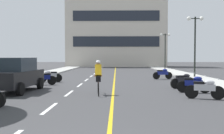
# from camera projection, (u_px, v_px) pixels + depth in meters

# --- Properties ---
(ground_plane) EXTENTS (140.00, 140.00, 0.00)m
(ground_plane) POSITION_uv_depth(u_px,v_px,m) (112.00, 77.00, 24.72)
(ground_plane) COLOR #38383A
(curb_left) EXTENTS (2.40, 72.00, 0.12)m
(curb_left) POSITION_uv_depth(u_px,v_px,m) (43.00, 74.00, 27.83)
(curb_left) COLOR #A8A8A3
(curb_left) RESTS_ON ground
(curb_right) EXTENTS (2.40, 72.00, 0.12)m
(curb_right) POSITION_uv_depth(u_px,v_px,m) (183.00, 74.00, 27.59)
(curb_right) COLOR #A8A8A3
(curb_right) RESTS_ON ground
(lane_dash_1) EXTENTS (0.14, 2.20, 0.01)m
(lane_dash_1) POSITION_uv_depth(u_px,v_px,m) (50.00, 108.00, 9.76)
(lane_dash_1) COLOR silver
(lane_dash_1) RESTS_ON ground
(lane_dash_2) EXTENTS (0.14, 2.20, 0.01)m
(lane_dash_2) POSITION_uv_depth(u_px,v_px,m) (69.00, 93.00, 13.76)
(lane_dash_2) COLOR silver
(lane_dash_2) RESTS_ON ground
(lane_dash_3) EXTENTS (0.14, 2.20, 0.01)m
(lane_dash_3) POSITION_uv_depth(u_px,v_px,m) (80.00, 85.00, 17.76)
(lane_dash_3) COLOR silver
(lane_dash_3) RESTS_ON ground
(lane_dash_4) EXTENTS (0.14, 2.20, 0.01)m
(lane_dash_4) POSITION_uv_depth(u_px,v_px,m) (87.00, 80.00, 21.75)
(lane_dash_4) COLOR silver
(lane_dash_4) RESTS_ON ground
(lane_dash_5) EXTENTS (0.14, 2.20, 0.01)m
(lane_dash_5) POSITION_uv_depth(u_px,v_px,m) (91.00, 76.00, 25.75)
(lane_dash_5) COLOR silver
(lane_dash_5) RESTS_ON ground
(lane_dash_6) EXTENTS (0.14, 2.20, 0.01)m
(lane_dash_6) POSITION_uv_depth(u_px,v_px,m) (95.00, 74.00, 29.74)
(lane_dash_6) COLOR silver
(lane_dash_6) RESTS_ON ground
(lane_dash_7) EXTENTS (0.14, 2.20, 0.01)m
(lane_dash_7) POSITION_uv_depth(u_px,v_px,m) (97.00, 72.00, 33.74)
(lane_dash_7) COLOR silver
(lane_dash_7) RESTS_ON ground
(lane_dash_8) EXTENTS (0.14, 2.20, 0.01)m
(lane_dash_8) POSITION_uv_depth(u_px,v_px,m) (99.00, 70.00, 37.74)
(lane_dash_8) COLOR silver
(lane_dash_8) RESTS_ON ground
(lane_dash_9) EXTENTS (0.14, 2.20, 0.01)m
(lane_dash_9) POSITION_uv_depth(u_px,v_px,m) (101.00, 69.00, 41.73)
(lane_dash_9) COLOR silver
(lane_dash_9) RESTS_ON ground
(lane_dash_10) EXTENTS (0.14, 2.20, 0.01)m
(lane_dash_10) POSITION_uv_depth(u_px,v_px,m) (102.00, 68.00, 45.73)
(lane_dash_10) COLOR silver
(lane_dash_10) RESTS_ON ground
(lane_dash_11) EXTENTS (0.14, 2.20, 0.01)m
(lane_dash_11) POSITION_uv_depth(u_px,v_px,m) (103.00, 67.00, 49.73)
(lane_dash_11) COLOR silver
(lane_dash_11) RESTS_ON ground
(centre_line_yellow) EXTENTS (0.12, 66.00, 0.01)m
(centre_line_yellow) POSITION_uv_depth(u_px,v_px,m) (115.00, 75.00, 27.71)
(centre_line_yellow) COLOR gold
(centre_line_yellow) RESTS_ON ground
(office_building) EXTENTS (18.52, 6.46, 15.39)m
(office_building) POSITION_uv_depth(u_px,v_px,m) (116.00, 26.00, 51.56)
(office_building) COLOR beige
(office_building) RESTS_ON ground
(street_lamp_mid) EXTENTS (1.46, 0.36, 5.27)m
(street_lamp_mid) POSITION_uv_depth(u_px,v_px,m) (195.00, 33.00, 23.53)
(street_lamp_mid) COLOR black
(street_lamp_mid) RESTS_ON curb_right
(street_lamp_far) EXTENTS (1.46, 0.36, 5.07)m
(street_lamp_far) POSITION_uv_depth(u_px,v_px,m) (165.00, 43.00, 38.45)
(street_lamp_far) COLOR black
(street_lamp_far) RESTS_ON curb_right
(parked_car_near) EXTENTS (2.12, 4.29, 1.82)m
(parked_car_near) POSITION_uv_depth(u_px,v_px,m) (16.00, 75.00, 14.32)
(parked_car_near) COLOR black
(parked_car_near) RESTS_ON ground
(motorcycle_3) EXTENTS (1.65, 0.75, 0.92)m
(motorcycle_3) POSITION_uv_depth(u_px,v_px,m) (205.00, 88.00, 11.87)
(motorcycle_3) COLOR black
(motorcycle_3) RESTS_ON ground
(motorcycle_4) EXTENTS (1.68, 0.64, 0.92)m
(motorcycle_4) POSITION_uv_depth(u_px,v_px,m) (194.00, 84.00, 13.93)
(motorcycle_4) COLOR black
(motorcycle_4) RESTS_ON ground
(motorcycle_5) EXTENTS (1.65, 0.77, 0.92)m
(motorcycle_5) POSITION_uv_depth(u_px,v_px,m) (184.00, 80.00, 15.95)
(motorcycle_5) COLOR black
(motorcycle_5) RESTS_ON ground
(motorcycle_6) EXTENTS (1.70, 0.60, 0.92)m
(motorcycle_6) POSITION_uv_depth(u_px,v_px,m) (43.00, 78.00, 17.84)
(motorcycle_6) COLOR black
(motorcycle_6) RESTS_ON ground
(motorcycle_7) EXTENTS (1.67, 0.71, 0.92)m
(motorcycle_7) POSITION_uv_depth(u_px,v_px,m) (50.00, 76.00, 19.75)
(motorcycle_7) COLOR black
(motorcycle_7) RESTS_ON ground
(motorcycle_8) EXTENTS (1.68, 0.67, 0.92)m
(motorcycle_8) POSITION_uv_depth(u_px,v_px,m) (163.00, 73.00, 22.43)
(motorcycle_8) COLOR black
(motorcycle_8) RESTS_ON ground
(cyclist_rider) EXTENTS (0.42, 1.77, 1.71)m
(cyclist_rider) POSITION_uv_depth(u_px,v_px,m) (98.00, 77.00, 13.31)
(cyclist_rider) COLOR black
(cyclist_rider) RESTS_ON ground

